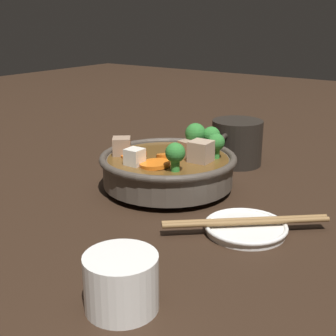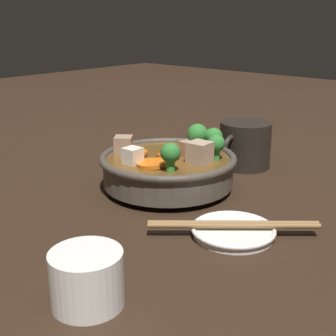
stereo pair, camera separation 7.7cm
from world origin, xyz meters
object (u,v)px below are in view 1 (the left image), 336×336
object	(u,v)px
stirfry_bowl	(169,166)
tea_cup	(121,282)
side_saucer	(246,228)
chopsticks_pair	(246,221)
dark_mug	(236,143)

from	to	relation	value
stirfry_bowl	tea_cup	distance (m)	0.34
side_saucer	tea_cup	size ratio (longest dim) A/B	1.51
tea_cup	chopsticks_pair	size ratio (longest dim) A/B	0.41
side_saucer	chopsticks_pair	distance (m)	0.01
side_saucer	tea_cup	bearing A→B (deg)	-6.39
stirfry_bowl	chopsticks_pair	size ratio (longest dim) A/B	1.25
stirfry_bowl	dark_mug	distance (m)	0.19
stirfry_bowl	side_saucer	xyz separation A→B (m)	(0.08, 0.18, -0.03)
tea_cup	dark_mug	bearing A→B (deg)	-165.47
chopsticks_pair	dark_mug	bearing A→B (deg)	-150.02
side_saucer	chopsticks_pair	xyz separation A→B (m)	(0.00, -0.00, 0.01)
stirfry_bowl	dark_mug	world-z (taller)	stirfry_bowl
dark_mug	chopsticks_pair	size ratio (longest dim) A/B	0.67
dark_mug	chopsticks_pair	distance (m)	0.30
dark_mug	chopsticks_pair	xyz separation A→B (m)	(0.26, 0.15, -0.03)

